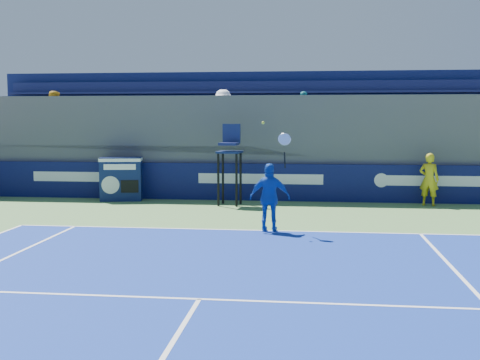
# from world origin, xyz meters

# --- Properties ---
(ball_person) EXTENTS (0.68, 0.57, 1.60)m
(ball_person) POSITION_xyz_m (5.16, 16.53, 0.81)
(ball_person) COLOR gold
(ball_person) RESTS_ON apron
(back_hoarding) EXTENTS (20.40, 0.21, 1.20)m
(back_hoarding) POSITION_xyz_m (0.00, 17.10, 0.60)
(back_hoarding) COLOR #0C1046
(back_hoarding) RESTS_ON ground
(match_clock) EXTENTS (1.43, 0.96, 1.40)m
(match_clock) POSITION_xyz_m (-4.45, 16.61, 0.74)
(match_clock) COLOR #0E1A49
(match_clock) RESTS_ON ground
(umpire_chair) EXTENTS (0.77, 0.77, 2.48)m
(umpire_chair) POSITION_xyz_m (-0.84, 15.98, 1.53)
(umpire_chair) COLOR black
(umpire_chair) RESTS_ON ground
(tennis_player) EXTENTS (0.96, 0.43, 2.57)m
(tennis_player) POSITION_xyz_m (0.67, 11.82, 0.82)
(tennis_player) COLOR #1649B3
(tennis_player) RESTS_ON apron
(stadium_seating) EXTENTS (21.00, 4.05, 4.40)m
(stadium_seating) POSITION_xyz_m (-0.01, 19.14, 1.84)
(stadium_seating) COLOR #4E4E52
(stadium_seating) RESTS_ON ground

